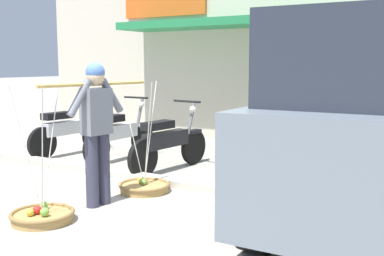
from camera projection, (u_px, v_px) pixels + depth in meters
The scene contains 9 objects.
ground_plane at pixel (155, 200), 5.92m from camera, with size 90.00×90.00×0.00m, color #9E998C.
sidewalk_curb at pixel (185, 184), 6.50m from camera, with size 20.00×0.24×0.10m, color #BAB4A5.
fruit_vendor at pixel (97, 124), 5.59m from camera, with size 0.24×1.55×1.70m.
fruit_basket_left_side at pixel (144, 186), 6.32m from camera, with size 0.68×0.68×1.45m.
fruit_basket_right_side at pixel (42, 215), 5.11m from camera, with size 0.68×0.68×1.45m.
motorcycle_nearest_shop at pixel (68, 130), 8.83m from camera, with size 0.54×1.82×1.09m.
motorcycle_second_in_row at pixel (119, 134), 8.35m from camera, with size 0.54×1.82×1.09m.
motorcycle_third_in_row at pixel (168, 142), 7.50m from camera, with size 0.54×1.82×1.09m.
storefront_building at pixel (322, 46), 11.67m from camera, with size 13.00×6.00×4.20m.
Camera 1 is at (3.41, -4.64, 1.69)m, focal length 44.69 mm.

